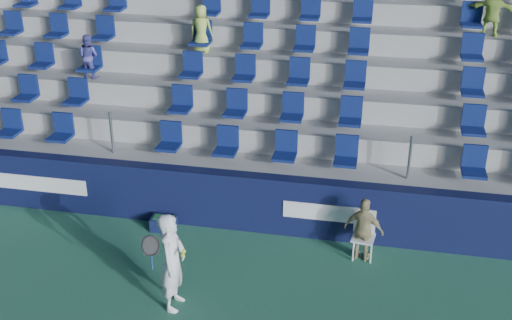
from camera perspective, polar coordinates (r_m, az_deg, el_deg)
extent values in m
cube|color=#0F1439|center=(12.71, -0.57, -3.75)|extent=(24.00, 0.30, 1.20)
cube|color=white|center=(14.37, -20.61, -1.81)|extent=(3.20, 0.02, 0.34)
cube|color=white|center=(12.37, 6.10, -4.67)|extent=(1.60, 0.02, 0.34)
cube|color=#9D9D98|center=(13.21, -0.05, -2.57)|extent=(24.00, 0.85, 1.20)
cube|color=#9D9D98|center=(13.84, 0.66, -0.04)|extent=(24.00, 0.85, 1.70)
cube|color=#9D9D98|center=(14.50, 1.31, 2.26)|extent=(24.00, 0.85, 2.20)
cube|color=#9D9D98|center=(15.19, 1.89, 4.35)|extent=(24.00, 0.85, 2.70)
cube|color=#9D9D98|center=(15.89, 2.44, 6.26)|extent=(24.00, 0.85, 3.20)
cube|color=#9D9D98|center=(16.61, 2.93, 8.01)|extent=(24.00, 0.85, 3.70)
cube|color=#9D9D98|center=(17.35, 3.39, 9.61)|extent=(24.00, 0.85, 4.20)
cube|color=#9D9D98|center=(18.10, 3.82, 11.08)|extent=(24.00, 0.85, 4.70)
cube|color=#9D9D98|center=(18.86, 4.21, 12.43)|extent=(24.00, 0.85, 5.20)
cube|color=navy|center=(12.79, -0.05, 1.20)|extent=(16.05, 0.50, 0.70)
cube|color=navy|center=(13.37, 0.69, 4.61)|extent=(16.05, 0.50, 0.70)
cube|color=navy|center=(14.00, 1.36, 7.73)|extent=(16.05, 0.50, 0.70)
cube|color=navy|center=(14.67, 1.99, 10.57)|extent=(16.05, 0.50, 0.70)
cube|color=navy|center=(15.37, 2.57, 13.16)|extent=(16.05, 0.50, 0.70)
imported|color=#A8CC51|center=(15.26, 20.29, 12.40)|extent=(1.09, 0.51, 1.13)
imported|color=#464598|center=(15.20, -14.68, 8.91)|extent=(0.54, 0.46, 0.99)
imported|color=#A1BE4C|center=(14.96, -4.89, 11.54)|extent=(0.55, 0.38, 1.08)
imported|color=silver|center=(10.56, -7.44, -8.95)|extent=(0.42, 0.63, 1.73)
cylinder|color=navy|center=(10.37, -9.25, -8.92)|extent=(0.03, 0.03, 0.28)
torus|color=black|center=(10.20, -9.36, -7.52)|extent=(0.30, 0.17, 0.28)
plane|color=#262626|center=(10.20, -9.36, -7.52)|extent=(0.30, 0.16, 0.29)
sphere|color=#BED832|center=(10.17, -6.54, -8.40)|extent=(0.07, 0.07, 0.07)
sphere|color=#BED832|center=(10.20, -6.44, -8.08)|extent=(0.07, 0.07, 0.07)
cube|color=white|center=(12.07, 9.51, -6.85)|extent=(0.45, 0.45, 0.04)
cube|color=white|center=(12.11, 9.64, -5.38)|extent=(0.40, 0.09, 0.50)
cylinder|color=white|center=(12.05, 8.62, -8.07)|extent=(0.03, 0.03, 0.40)
cylinder|color=white|center=(12.05, 10.17, -8.20)|extent=(0.03, 0.03, 0.40)
cylinder|color=white|center=(12.33, 8.72, -7.25)|extent=(0.03, 0.03, 0.40)
cylinder|color=white|center=(12.32, 10.23, -7.39)|extent=(0.03, 0.03, 0.40)
imported|color=tan|center=(11.92, 9.57, -6.14)|extent=(0.78, 0.47, 1.25)
cube|color=#0F1739|center=(13.03, -8.20, -5.62)|extent=(0.51, 0.34, 0.27)
cube|color=#1E662D|center=(13.00, -8.22, -5.38)|extent=(0.41, 0.25, 0.16)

